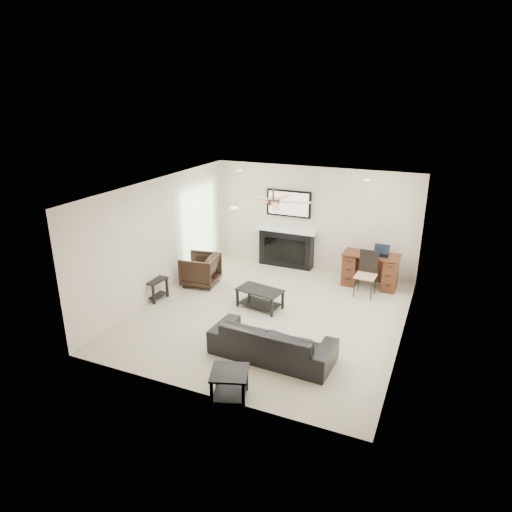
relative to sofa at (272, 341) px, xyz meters
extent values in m
plane|color=#BBAD97|center=(-0.61, 1.43, -0.30)|extent=(5.50, 5.50, 0.00)
cube|color=white|center=(-0.61, 1.43, 2.20)|extent=(5.00, 5.50, 0.04)
cube|color=beige|center=(-0.61, 4.18, 0.95)|extent=(5.00, 0.04, 2.50)
cube|color=beige|center=(-0.61, -1.32, 0.95)|extent=(5.00, 0.04, 2.50)
cube|color=beige|center=(-3.11, 1.43, 0.95)|extent=(0.04, 5.50, 2.50)
cube|color=beige|center=(1.89, 1.43, 0.95)|extent=(0.04, 5.50, 2.50)
cube|color=white|center=(1.84, 1.53, 0.93)|extent=(0.04, 5.10, 2.40)
cube|color=#93BC89|center=(-3.08, 2.98, 0.75)|extent=(0.04, 1.80, 2.10)
cylinder|color=#382619|center=(-0.61, 1.53, 1.95)|extent=(1.40, 1.40, 0.30)
imported|color=black|center=(0.00, 0.00, 0.00)|extent=(2.08, 0.89, 0.60)
imported|color=black|center=(-2.60, 2.15, 0.05)|extent=(0.87, 0.86, 0.70)
cube|color=black|center=(-0.90, 1.60, -0.10)|extent=(0.97, 0.65, 0.40)
cube|color=black|center=(-0.15, -1.25, -0.07)|extent=(0.66, 0.66, 0.45)
cube|color=black|center=(-3.15, 1.10, -0.07)|extent=(0.55, 0.55, 0.45)
cube|color=black|center=(-1.23, 4.01, 0.66)|extent=(1.52, 0.34, 1.91)
cube|color=#3B230E|center=(0.93, 3.59, 0.08)|extent=(1.22, 0.56, 0.76)
cube|color=black|center=(0.93, 3.04, 0.19)|extent=(0.44, 0.46, 0.97)
cube|color=black|center=(1.13, 3.57, 0.58)|extent=(0.33, 0.24, 0.23)
camera|label=1|loc=(2.37, -6.09, 3.86)|focal=32.00mm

